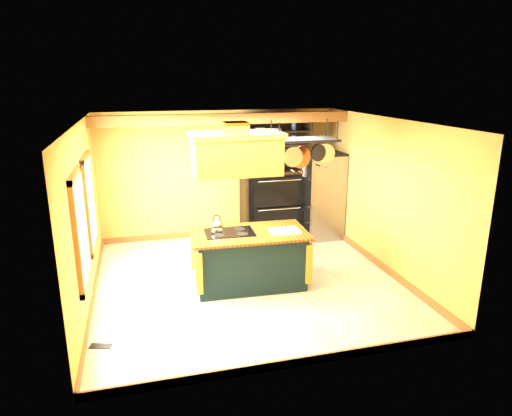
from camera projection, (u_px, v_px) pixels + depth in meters
name	position (u px, v px, depth m)	size (l,w,h in m)	color
floor	(247.00, 281.00, 7.79)	(5.00, 5.00, 0.00)	beige
ceiling	(246.00, 121.00, 7.05)	(5.00, 5.00, 0.00)	white
wall_back	(219.00, 175.00, 9.74)	(5.00, 0.02, 2.70)	#B99343
wall_front	(299.00, 263.00, 5.09)	(5.00, 0.02, 2.70)	#B99343
wall_left	(84.00, 216.00, 6.81)	(0.02, 5.00, 2.70)	#B99343
wall_right	(384.00, 195.00, 8.03)	(0.02, 5.00, 2.70)	#B99343
ceiling_beam	(225.00, 119.00, 8.66)	(5.00, 0.15, 0.20)	olive
window_near	(81.00, 230.00, 6.06)	(0.06, 1.06, 1.56)	olive
window_far	(90.00, 203.00, 7.36)	(0.06, 1.06, 1.56)	olive
kitchen_island	(249.00, 258.00, 7.54)	(1.94, 1.13, 1.11)	black
range_hood	(236.00, 152.00, 7.01)	(1.41, 0.80, 0.80)	gold
pot_rack	(304.00, 146.00, 7.27)	(1.15, 0.53, 0.78)	black
refrigerator	(320.00, 196.00, 9.82)	(0.78, 0.92, 1.81)	gray
hutch	(274.00, 192.00, 9.88)	(1.43, 0.64, 2.52)	black
floor_register	(101.00, 346.00, 5.89)	(0.28, 0.12, 0.01)	black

